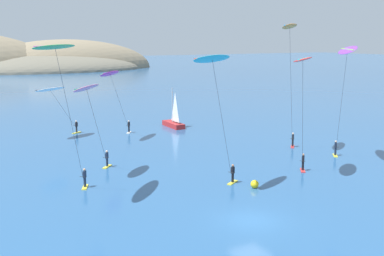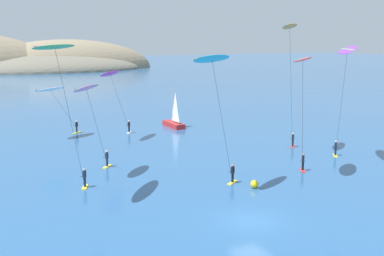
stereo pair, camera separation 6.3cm
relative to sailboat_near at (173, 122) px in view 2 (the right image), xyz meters
name	(u,v)px [view 2 (the right image)]	position (x,y,z in m)	size (l,w,h in m)	color
ground_plane	(251,221)	(-11.99, -35.31, -0.64)	(600.00, 600.00, 0.00)	#285689
sailboat_near	(173,122)	(0.00, 0.00, 0.00)	(1.52, 5.90, 5.70)	#B22323
kitesurfer_magenta	(112,80)	(-10.70, -4.57, 6.99)	(6.56, 6.67, 8.81)	silver
kitesurfer_pink	(89,96)	(-18.29, -19.13, 6.91)	(5.35, 5.60, 8.68)	yellow
kitesurfer_orange	(290,39)	(3.64, -20.71, 11.95)	(5.87, 4.72, 14.26)	red
kitesurfer_green	(57,58)	(-22.36, -24.94, 10.55)	(5.75, 6.69, 12.30)	yellow
kitesurfer_red	(303,69)	(-1.73, -28.74, 9.33)	(5.02, 4.43, 11.10)	red
kitesurfer_white	(53,93)	(-16.94, 0.18, 5.25)	(6.98, 4.72, 6.69)	yellow
kitesurfer_cyan	(214,72)	(-10.86, -28.55, 9.39)	(6.43, 3.62, 11.46)	yellow
kitesurfer_purple	(347,57)	(5.57, -26.95, 10.20)	(5.03, 6.32, 12.01)	yellow
marker_buoy	(254,184)	(-7.21, -29.35, -0.29)	(0.70, 0.70, 0.70)	yellow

